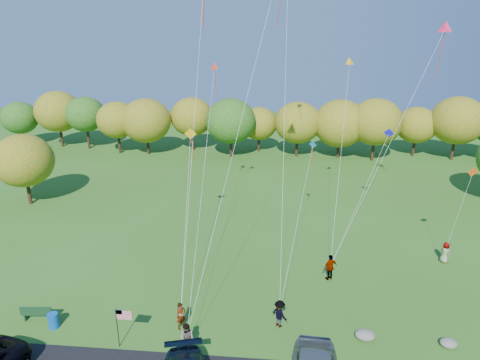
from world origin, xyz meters
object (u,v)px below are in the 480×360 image
object	(u,v)px
flyer_e	(445,252)
park_bench	(37,313)
flyer_b	(187,339)
trash_barrel	(53,321)
flyer_c	(280,314)
flyer_d	(330,267)
flyer_a	(181,316)

from	to	relation	value
flyer_e	park_bench	xyz separation A→B (m)	(-26.08, -9.18, -0.26)
flyer_b	trash_barrel	world-z (taller)	flyer_b
flyer_c	flyer_e	bearing A→B (deg)	-103.93
flyer_c	park_bench	xyz separation A→B (m)	(-14.08, -0.89, -0.29)
flyer_e	flyer_c	bearing A→B (deg)	91.01
flyer_d	trash_barrel	distance (m)	17.55
flyer_a	flyer_d	xyz separation A→B (m)	(8.97, 5.94, 0.10)
flyer_c	flyer_e	xyz separation A→B (m)	(11.99, 8.29, -0.02)
flyer_a	flyer_c	distance (m)	5.62
flyer_a	flyer_b	size ratio (longest dim) A/B	0.95
flyer_a	park_bench	xyz separation A→B (m)	(-8.51, -0.18, -0.28)
flyer_a	trash_barrel	bearing A→B (deg)	137.67
flyer_a	flyer_e	bearing A→B (deg)	-19.92
flyer_a	park_bench	world-z (taller)	flyer_a
flyer_e	trash_barrel	world-z (taller)	flyer_e
flyer_a	flyer_c	xyz separation A→B (m)	(5.57, 0.71, 0.01)
flyer_d	flyer_b	bearing A→B (deg)	11.39
flyer_a	flyer_b	xyz separation A→B (m)	(0.75, -1.88, 0.04)
flyer_c	trash_barrel	distance (m)	12.95
flyer_b	flyer_e	bearing A→B (deg)	59.51
flyer_c	trash_barrel	xyz separation A→B (m)	(-12.88, -1.32, -0.39)
flyer_b	flyer_d	xyz separation A→B (m)	(8.22, 7.82, 0.06)
flyer_b	flyer_c	bearing A→B (deg)	54.88
flyer_b	trash_barrel	distance (m)	8.17
flyer_c	flyer_e	size ratio (longest dim) A/B	1.03
park_bench	flyer_e	bearing A→B (deg)	14.28
flyer_d	park_bench	world-z (taller)	flyer_d
flyer_c	flyer_e	distance (m)	14.58
flyer_c	flyer_a	bearing A→B (deg)	48.73
flyer_d	park_bench	size ratio (longest dim) A/B	1.00
flyer_d	park_bench	bearing A→B (deg)	-12.89
flyer_a	trash_barrel	world-z (taller)	flyer_a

